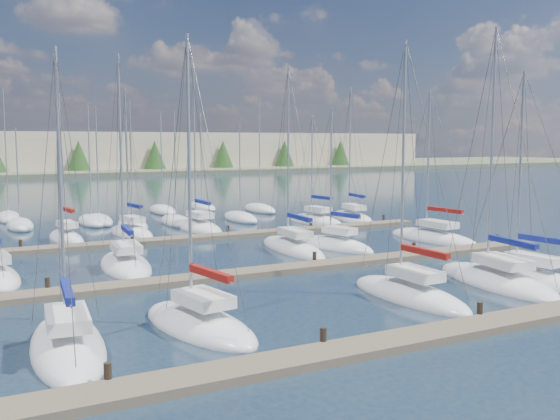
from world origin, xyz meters
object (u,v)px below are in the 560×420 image
sailboat_n (66,238)px  sailboat_r (352,218)px  sailboat_q (316,221)px  sailboat_f (527,279)px  sailboat_b (68,346)px  sailboat_e (496,281)px  sailboat_c (199,324)px  sailboat_l (336,246)px  sailboat_d (409,295)px  sailboat_k (292,248)px  sailboat_o (132,232)px  sailboat_p (199,227)px  sailboat_j (126,265)px  sailboat_m (433,238)px

sailboat_n → sailboat_r: (27.39, 0.38, -0.01)m
sailboat_n → sailboat_q: (22.95, 0.06, -0.03)m
sailboat_f → sailboat_b: 24.60m
sailboat_e → sailboat_r: size_ratio=1.06×
sailboat_e → sailboat_r: bearing=80.2°
sailboat_c → sailboat_r: (26.24, 27.15, 0.01)m
sailboat_q → sailboat_l: 14.13m
sailboat_q → sailboat_f: 27.22m
sailboat_c → sailboat_e: (17.30, 0.11, 0.00)m
sailboat_b → sailboat_d: bearing=6.0°
sailboat_c → sailboat_e: bearing=-9.3°
sailboat_l → sailboat_k: bearing=157.6°
sailboat_k → sailboat_o: (-8.30, 12.89, 0.01)m
sailboat_k → sailboat_l: size_ratio=1.26×
sailboat_c → sailboat_d: 11.06m
sailboat_c → sailboat_l: bearing=31.8°
sailboat_p → sailboat_f: bearing=-72.2°
sailboat_k → sailboat_d: size_ratio=1.03×
sailboat_e → sailboat_l: sailboat_e is taller
sailboat_e → sailboat_j: 21.89m
sailboat_e → sailboat_m: bearing=69.8°
sailboat_q → sailboat_b: (-27.14, -27.14, -0.00)m
sailboat_e → sailboat_o: bearing=124.1°
sailboat_f → sailboat_d: (-8.20, 0.14, 0.01)m
sailboat_c → sailboat_r: 37.76m
sailboat_n → sailboat_j: (1.51, -12.80, -0.02)m
sailboat_d → sailboat_c: bearing=178.3°
sailboat_b → sailboat_j: 15.37m
sailboat_p → sailboat_r: bearing=-3.0°
sailboat_n → sailboat_k: (13.66, -12.18, -0.02)m
sailboat_f → sailboat_m: 14.71m
sailboat_k → sailboat_j: size_ratio=1.00×
sailboat_r → sailboat_k: bearing=-128.1°
sailboat_o → sailboat_j: size_ratio=0.93×
sailboat_e → sailboat_p: (-6.92, 27.98, 0.00)m
sailboat_q → sailboat_c: (-21.81, -26.84, 0.00)m
sailboat_q → sailboat_e: (-4.51, -26.73, 0.01)m
sailboat_o → sailboat_d: bearing=-84.3°
sailboat_q → sailboat_k: size_ratio=0.79×
sailboat_c → sailboat_b: size_ratio=1.07×
sailboat_d → sailboat_m: size_ratio=1.08×
sailboat_k → sailboat_n: bearing=142.7°
sailboat_e → sailboat_f: bearing=-2.1°
sailboat_n → sailboat_q: sailboat_n is taller
sailboat_n → sailboat_l: 21.26m
sailboat_p → sailboat_r: (15.86, -0.93, 0.01)m
sailboat_n → sailboat_r: 27.39m
sailboat_o → sailboat_r: sailboat_r is taller
sailboat_f → sailboat_q: bearing=80.4°
sailboat_j → sailboat_p: bearing=59.9°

